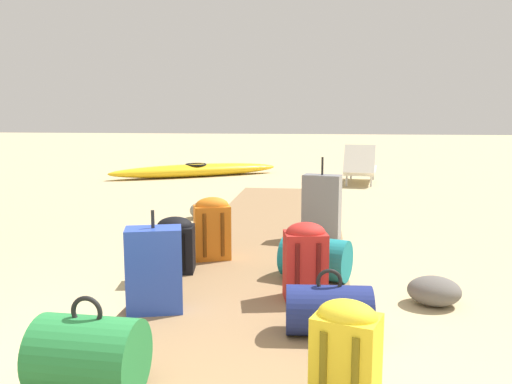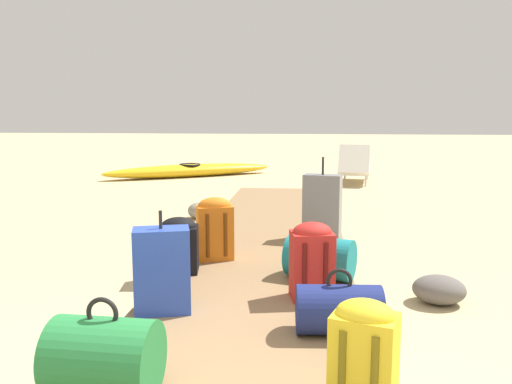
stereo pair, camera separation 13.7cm
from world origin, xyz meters
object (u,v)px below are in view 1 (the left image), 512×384
(duffel_bag_green, at_px, (89,356))
(kayak, at_px, (196,170))
(backpack_black, at_px, (175,243))
(lounge_chair, at_px, (360,168))
(duffel_bag_navy, at_px, (329,310))
(backpack_orange, at_px, (212,227))
(backpack_red, at_px, (305,259))
(suitcase_grey, at_px, (322,207))
(duffel_bag_teal, at_px, (315,258))
(backpack_yellow, at_px, (346,355))
(suitcase_blue, at_px, (154,270))

(duffel_bag_green, bearing_deg, kayak, 100.23)
(backpack_black, height_order, kayak, backpack_black)
(lounge_chair, bearing_deg, duffel_bag_navy, -95.34)
(backpack_orange, bearing_deg, duffel_bag_navy, -56.42)
(backpack_black, xyz_separation_m, lounge_chair, (2.05, 6.64, -0.01))
(kayak, bearing_deg, backpack_black, -78.00)
(backpack_orange, xyz_separation_m, lounge_chair, (1.81, 6.21, -0.07))
(backpack_red, bearing_deg, suitcase_grey, 86.52)
(duffel_bag_navy, xyz_separation_m, duffel_bag_teal, (-0.10, 1.14, 0.02))
(backpack_yellow, relative_size, duffel_bag_green, 1.03)
(duffel_bag_teal, distance_m, duffel_bag_green, 2.29)
(suitcase_grey, bearing_deg, backpack_yellow, -88.05)
(duffel_bag_green, relative_size, suitcase_grey, 0.59)
(backpack_yellow, bearing_deg, kayak, 107.32)
(duffel_bag_green, bearing_deg, backpack_orange, 87.50)
(backpack_orange, xyz_separation_m, kayak, (-1.82, 6.99, -0.25))
(lounge_chair, bearing_deg, duffel_bag_teal, -97.07)
(backpack_orange, xyz_separation_m, duffel_bag_teal, (0.98, -0.48, -0.14))
(backpack_yellow, xyz_separation_m, suitcase_grey, (-0.12, 3.45, 0.07))
(duffel_bag_teal, distance_m, kayak, 7.98)
(backpack_yellow, height_order, backpack_black, backpack_yellow)
(duffel_bag_green, height_order, backpack_black, duffel_bag_green)
(backpack_yellow, relative_size, suitcase_grey, 0.60)
(duffel_bag_navy, distance_m, kayak, 9.09)
(suitcase_grey, height_order, lounge_chair, suitcase_grey)
(duffel_bag_green, distance_m, kayak, 9.64)
(lounge_chair, bearing_deg, backpack_orange, -106.25)
(suitcase_blue, distance_m, duffel_bag_green, 1.13)
(backpack_orange, bearing_deg, lounge_chair, 73.75)
(duffel_bag_navy, xyz_separation_m, backpack_black, (-1.32, 1.19, 0.10))
(backpack_black, bearing_deg, kayak, 102.00)
(backpack_orange, bearing_deg, backpack_red, -47.45)
(backpack_red, bearing_deg, backpack_black, 154.14)
(backpack_yellow, relative_size, duffel_bag_navy, 0.99)
(duffel_bag_teal, xyz_separation_m, duffel_bag_green, (-1.09, -2.01, 0.02))
(duffel_bag_navy, relative_size, kayak, 0.15)
(backpack_orange, xyz_separation_m, suitcase_grey, (1.03, 0.93, 0.04))
(backpack_black, bearing_deg, backpack_orange, 60.78)
(backpack_black, distance_m, suitcase_grey, 1.87)
(duffel_bag_green, xyz_separation_m, backpack_red, (1.02, 1.50, 0.11))
(duffel_bag_green, relative_size, backpack_red, 0.91)
(duffel_bag_teal, distance_m, backpack_red, 0.53)
(backpack_yellow, height_order, duffel_bag_navy, backpack_yellow)
(backpack_orange, bearing_deg, kayak, 104.60)
(duffel_bag_teal, bearing_deg, suitcase_grey, 88.11)
(duffel_bag_teal, height_order, duffel_bag_green, duffel_bag_green)
(backpack_orange, relative_size, backpack_red, 1.02)
(duffel_bag_green, relative_size, backpack_black, 1.09)
(suitcase_blue, bearing_deg, duffel_bag_green, -88.91)
(kayak, bearing_deg, backpack_red, -71.12)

